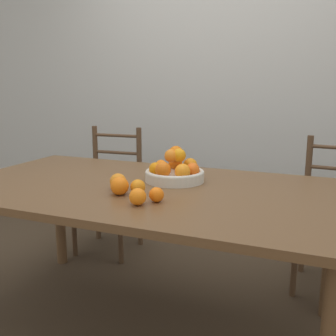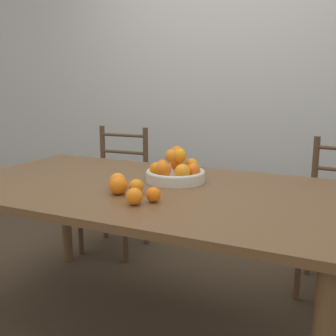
% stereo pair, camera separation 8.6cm
% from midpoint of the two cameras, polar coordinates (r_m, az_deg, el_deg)
% --- Properties ---
extents(ground_plane, '(12.00, 12.00, 0.00)m').
position_cam_midpoint_polar(ground_plane, '(2.27, -2.13, -21.71)').
color(ground_plane, '#423323').
extents(wall_back, '(8.00, 0.06, 2.60)m').
position_cam_midpoint_polar(wall_back, '(3.35, 10.21, 12.48)').
color(wall_back, beige).
rests_on(wall_back, ground_plane).
extents(dining_table, '(1.94, 1.08, 0.77)m').
position_cam_midpoint_polar(dining_table, '(1.97, -2.28, -4.83)').
color(dining_table, brown).
rests_on(dining_table, ground_plane).
extents(fruit_bowl, '(0.31, 0.31, 0.18)m').
position_cam_midpoint_polar(fruit_bowl, '(2.03, 2.35, -0.45)').
color(fruit_bowl, beige).
rests_on(fruit_bowl, dining_table).
extents(orange_loose_0, '(0.08, 0.08, 0.08)m').
position_cam_midpoint_polar(orange_loose_0, '(1.89, -6.03, -1.90)').
color(orange_loose_0, orange).
rests_on(orange_loose_0, dining_table).
extents(orange_loose_1, '(0.07, 0.07, 0.07)m').
position_cam_midpoint_polar(orange_loose_1, '(1.80, -3.24, -2.70)').
color(orange_loose_1, orange).
rests_on(orange_loose_1, dining_table).
extents(orange_loose_2, '(0.07, 0.07, 0.07)m').
position_cam_midpoint_polar(orange_loose_2, '(1.64, -3.42, -4.14)').
color(orange_loose_2, orange).
rests_on(orange_loose_2, dining_table).
extents(orange_loose_3, '(0.06, 0.06, 0.06)m').
position_cam_midpoint_polar(orange_loose_3, '(1.68, -0.65, -3.87)').
color(orange_loose_3, orange).
rests_on(orange_loose_3, dining_table).
extents(orange_loose_4, '(0.08, 0.08, 0.08)m').
position_cam_midpoint_polar(orange_loose_4, '(1.80, -5.88, -2.53)').
color(orange_loose_4, orange).
rests_on(orange_loose_4, dining_table).
extents(chair_left, '(0.44, 0.42, 0.94)m').
position_cam_midpoint_polar(chair_left, '(3.05, -6.74, -3.21)').
color(chair_left, '#513823').
rests_on(chair_left, ground_plane).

